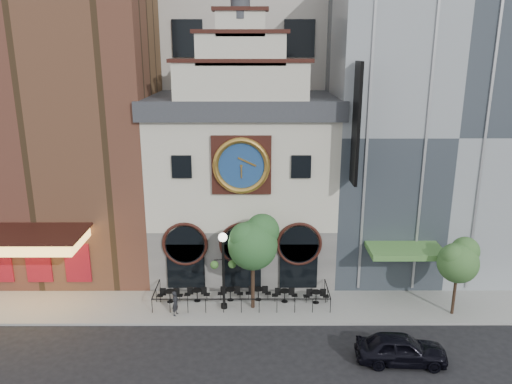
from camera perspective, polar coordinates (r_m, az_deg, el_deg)
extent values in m
plane|color=black|center=(29.63, -1.74, -15.02)|extent=(120.00, 120.00, 0.00)
cube|color=gray|center=(31.76, -1.62, -12.58)|extent=(44.00, 5.00, 0.15)
cube|color=#605E5B|center=(35.87, -1.43, -5.43)|extent=(12.00, 8.00, 4.00)
cube|color=beige|center=(34.24, -1.49, 3.16)|extent=(12.00, 8.00, 7.00)
cube|color=#2D3035|center=(33.56, -1.54, 10.00)|extent=(12.60, 8.60, 1.20)
cube|color=black|center=(30.06, -1.68, 3.09)|extent=(3.60, 0.25, 3.60)
cylinder|color=navy|center=(29.92, -1.69, 3.03)|extent=(3.10, 0.12, 3.10)
torus|color=#BD8B37|center=(29.85, -1.69, 3.00)|extent=(3.46, 0.36, 3.46)
cylinder|color=#2D3035|center=(29.85, -1.80, 20.20)|extent=(1.10, 1.10, 1.10)
cube|color=brown|center=(38.05, -21.84, 10.96)|extent=(14.00, 12.00, 25.00)
cube|color=#FFBF59|center=(32.80, -25.13, -5.02)|extent=(7.00, 3.40, 0.70)
cube|color=black|center=(32.65, -25.23, -4.29)|extent=(7.40, 3.80, 0.15)
cube|color=maroon|center=(34.97, -23.60, -7.44)|extent=(5.60, 0.15, 2.60)
cube|color=gray|center=(37.76, 18.86, 7.38)|extent=(14.00, 12.00, 20.00)
cube|color=#4F873D|center=(31.91, 16.72, -6.45)|extent=(4.50, 2.40, 0.35)
cube|color=black|center=(29.24, 11.39, 7.60)|extent=(0.18, 1.60, 7.00)
cylinder|color=black|center=(31.83, -9.83, -11.10)|extent=(0.68, 0.68, 0.03)
cylinder|color=black|center=(32.00, -9.80, -11.69)|extent=(0.06, 0.06, 0.72)
cylinder|color=black|center=(31.70, -6.76, -11.08)|extent=(0.68, 0.68, 0.03)
cylinder|color=black|center=(31.87, -6.74, -11.67)|extent=(0.06, 0.06, 0.72)
cylinder|color=black|center=(31.63, -2.96, -11.05)|extent=(0.68, 0.68, 0.03)
cylinder|color=black|center=(31.80, -2.95, -11.65)|extent=(0.06, 0.06, 0.72)
cylinder|color=black|center=(31.63, 0.26, -11.03)|extent=(0.68, 0.68, 0.03)
cylinder|color=black|center=(31.80, 0.26, -11.62)|extent=(0.06, 0.06, 0.72)
cylinder|color=black|center=(31.45, 3.30, -11.22)|extent=(0.68, 0.68, 0.03)
cylinder|color=black|center=(31.62, 3.29, -11.82)|extent=(0.06, 0.06, 0.72)
cylinder|color=black|center=(31.51, 6.90, -11.27)|extent=(0.68, 0.68, 0.03)
cylinder|color=black|center=(31.68, 6.87, -11.86)|extent=(0.06, 0.06, 0.72)
imported|color=black|center=(27.30, 16.25, -16.81)|extent=(4.63, 2.10, 1.54)
imported|color=black|center=(30.38, -9.20, -12.44)|extent=(0.51, 0.63, 1.51)
cylinder|color=black|center=(30.13, -3.74, -9.41)|extent=(0.16, 0.16, 4.41)
cylinder|color=black|center=(31.07, -3.67, -12.86)|extent=(0.39, 0.39, 0.26)
sphere|color=white|center=(29.18, -3.82, -5.19)|extent=(0.53, 0.53, 0.53)
sphere|color=#345D25|center=(29.84, -4.78, -8.30)|extent=(0.49, 0.49, 0.49)
sphere|color=#345D25|center=(29.87, -2.73, -8.23)|extent=(0.49, 0.49, 0.49)
cylinder|color=#382619|center=(30.41, -0.36, -10.43)|extent=(0.23, 0.23, 3.15)
sphere|color=#225421|center=(29.39, -0.37, -6.11)|extent=(2.93, 2.93, 2.93)
sphere|color=#225421|center=(29.42, 0.73, -4.44)|extent=(2.03, 2.03, 2.03)
sphere|color=#225421|center=(28.98, -1.27, -5.25)|extent=(1.80, 1.80, 1.80)
cylinder|color=#382619|center=(32.10, 21.71, -10.78)|extent=(0.18, 0.18, 2.54)
sphere|color=#325F25|center=(31.29, 22.09, -7.51)|extent=(2.36, 2.36, 2.36)
sphere|color=#325F25|center=(31.46, 22.80, -6.21)|extent=(1.63, 1.63, 1.63)
sphere|color=#325F25|center=(30.83, 21.67, -6.90)|extent=(1.45, 1.45, 1.45)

